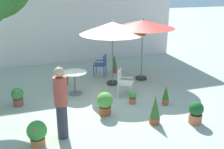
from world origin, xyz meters
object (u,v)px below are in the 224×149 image
object	(u,v)px
potted_plant_1	(133,97)
potted_plant_2	(37,132)
potted_plant_4	(155,110)
cafe_table_0	(75,79)
potted_plant_7	(65,78)
potted_plant_8	(105,102)
patio_umbrella_1	(143,25)
patio_chair_1	(102,63)
potted_plant_5	(18,96)
potted_plant_0	(114,64)
patio_chair_0	(123,81)
potted_plant_3	(196,112)
patio_umbrella_0	(113,28)
standing_person	(61,102)
potted_plant_6	(166,96)

from	to	relation	value
potted_plant_1	potted_plant_2	bearing A→B (deg)	-154.56
potted_plant_4	cafe_table_0	bearing A→B (deg)	120.84
cafe_table_0	potted_plant_7	world-z (taller)	cafe_table_0
potted_plant_4	potted_plant_8	bearing A→B (deg)	139.61
patio_umbrella_1	patio_chair_1	bearing A→B (deg)	146.39
potted_plant_1	potted_plant_5	distance (m)	3.54
potted_plant_4	potted_plant_7	distance (m)	4.15
potted_plant_0	potted_plant_2	bearing A→B (deg)	-127.17
patio_chair_0	potted_plant_3	bearing A→B (deg)	-63.66
patio_umbrella_1	patio_chair_0	xyz separation A→B (m)	(-1.26, -1.30, -1.61)
potted_plant_5	potted_plant_7	world-z (taller)	potted_plant_5
patio_umbrella_1	patio_chair_0	world-z (taller)	patio_umbrella_1
cafe_table_0	potted_plant_8	bearing A→B (deg)	-73.76
patio_umbrella_1	potted_plant_0	distance (m)	2.21
patio_umbrella_0	potted_plant_7	world-z (taller)	patio_umbrella_0
potted_plant_2	potted_plant_8	size ratio (longest dim) A/B	0.91
potted_plant_1	standing_person	size ratio (longest dim) A/B	0.23
cafe_table_0	potted_plant_2	bearing A→B (deg)	-117.09
patio_umbrella_0	standing_person	distance (m)	4.02
patio_umbrella_0	potted_plant_0	distance (m)	2.21
patio_umbrella_0	potted_plant_3	bearing A→B (deg)	-71.77
cafe_table_0	potted_plant_8	world-z (taller)	cafe_table_0
potted_plant_2	potted_plant_7	bearing A→B (deg)	71.93
cafe_table_0	potted_plant_0	distance (m)	2.71
potted_plant_2	potted_plant_3	world-z (taller)	potted_plant_3
potted_plant_3	potted_plant_8	xyz separation A→B (m)	(-2.15, 1.26, 0.05)
potted_plant_1	potted_plant_2	distance (m)	3.29
patio_chair_0	potted_plant_6	world-z (taller)	patio_chair_0
potted_plant_3	potted_plant_4	distance (m)	1.10
patio_chair_0	potted_plant_1	world-z (taller)	patio_chair_0
patio_chair_1	potted_plant_3	xyz separation A→B (m)	(1.26, -4.57, -0.20)
cafe_table_0	potted_plant_2	distance (m)	3.12
patio_chair_0	potted_plant_5	size ratio (longest dim) A/B	1.63
patio_umbrella_0	potted_plant_1	distance (m)	2.61
patio_chair_1	potted_plant_0	distance (m)	0.69
cafe_table_0	potted_plant_8	distance (m)	1.85
standing_person	potted_plant_8	bearing A→B (deg)	32.02
patio_umbrella_1	potted_plant_6	distance (m)	3.03
potted_plant_1	cafe_table_0	bearing A→B (deg)	138.82
cafe_table_0	potted_plant_1	world-z (taller)	cafe_table_0
potted_plant_0	patio_umbrella_1	bearing A→B (deg)	-57.91
potted_plant_1	potted_plant_6	xyz separation A→B (m)	(0.93, -0.40, 0.09)
patio_chair_0	potted_plant_0	xyz separation A→B (m)	(0.54, 2.45, -0.14)
patio_umbrella_1	cafe_table_0	size ratio (longest dim) A/B	2.82
potted_plant_2	potted_plant_3	size ratio (longest dim) A/B	1.00
patio_chair_1	potted_plant_6	xyz separation A→B (m)	(1.08, -3.29, -0.22)
cafe_table_0	patio_chair_0	xyz separation A→B (m)	(1.49, -0.67, -0.02)
potted_plant_1	potted_plant_3	distance (m)	2.02
patio_umbrella_1	potted_plant_6	world-z (taller)	patio_umbrella_1
patio_umbrella_0	patio_chair_0	world-z (taller)	patio_umbrella_0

